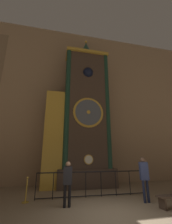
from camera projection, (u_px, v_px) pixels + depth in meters
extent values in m
plane|color=#847056|center=(114.00, 217.00, 4.81)|extent=(28.00, 28.00, 0.00)
cube|color=#997A5B|center=(81.00, 99.00, 12.32)|extent=(24.00, 0.30, 12.71)
cube|color=#423328|center=(86.00, 178.00, 9.53)|extent=(3.71, 1.61, 1.12)
cube|color=#423328|center=(86.00, 106.00, 10.89)|extent=(2.96, 1.40, 8.49)
cube|color=gold|center=(86.00, 57.00, 11.97)|extent=(3.20, 1.54, 0.20)
cylinder|color=gold|center=(89.00, 160.00, 9.16)|extent=(0.59, 0.05, 0.59)
cylinder|color=silver|center=(89.00, 160.00, 9.13)|extent=(0.48, 0.03, 0.48)
cylinder|color=gold|center=(88.00, 112.00, 10.01)|extent=(2.06, 0.07, 2.06)
cylinder|color=#4C515B|center=(88.00, 112.00, 9.97)|extent=(1.77, 0.04, 1.77)
cylinder|color=gold|center=(89.00, 112.00, 9.95)|extent=(0.25, 0.03, 0.25)
cube|color=black|center=(87.00, 76.00, 11.37)|extent=(0.95, 0.42, 0.95)
sphere|color=black|center=(88.00, 73.00, 10.97)|extent=(0.76, 0.76, 0.76)
cylinder|color=#193828|center=(67.00, 102.00, 10.04)|extent=(0.35, 0.35, 8.49)
cylinder|color=#193828|center=(107.00, 105.00, 10.63)|extent=(0.35, 0.35, 8.49)
cylinder|color=gold|center=(86.00, 55.00, 12.14)|extent=(0.94, 0.94, 0.30)
cone|color=#1C3D2C|center=(86.00, 48.00, 12.32)|extent=(0.89, 0.89, 1.02)
sphere|color=gold|center=(86.00, 42.00, 12.50)|extent=(0.20, 0.20, 0.20)
cube|color=brown|center=(54.00, 138.00, 9.83)|extent=(1.23, 1.19, 6.07)
cube|color=gold|center=(54.00, 136.00, 9.26)|extent=(1.29, 0.06, 6.07)
cylinder|color=black|center=(36.00, 186.00, 6.71)|extent=(0.04, 0.04, 1.14)
cylinder|color=black|center=(53.00, 186.00, 6.87)|extent=(0.04, 0.04, 1.14)
cylinder|color=black|center=(70.00, 185.00, 7.03)|extent=(0.04, 0.04, 1.14)
cylinder|color=black|center=(86.00, 184.00, 7.19)|extent=(0.04, 0.04, 1.14)
cylinder|color=black|center=(101.00, 184.00, 7.35)|extent=(0.04, 0.04, 1.14)
cylinder|color=black|center=(116.00, 183.00, 7.50)|extent=(0.04, 0.04, 1.14)
cylinder|color=black|center=(130.00, 182.00, 7.66)|extent=(0.04, 0.04, 1.14)
cylinder|color=black|center=(143.00, 182.00, 7.82)|extent=(0.04, 0.04, 1.14)
cylinder|color=black|center=(93.00, 172.00, 7.42)|extent=(5.38, 0.05, 0.05)
cylinder|color=black|center=(94.00, 196.00, 7.12)|extent=(5.38, 0.04, 0.04)
cylinder|color=black|center=(65.00, 196.00, 5.74)|extent=(0.11, 0.11, 0.79)
cylinder|color=black|center=(69.00, 196.00, 5.78)|extent=(0.11, 0.11, 0.79)
cube|color=black|center=(68.00, 175.00, 5.97)|extent=(0.37, 0.27, 0.67)
sphere|color=#8C664C|center=(68.00, 164.00, 6.09)|extent=(0.20, 0.20, 0.20)
cylinder|color=#1B213A|center=(144.00, 191.00, 6.33)|extent=(0.11, 0.11, 0.87)
cylinder|color=#1B213A|center=(148.00, 191.00, 6.37)|extent=(0.11, 0.11, 0.87)
cube|color=navy|center=(144.00, 171.00, 6.58)|extent=(0.37, 0.28, 0.75)
sphere|color=brown|center=(143.00, 160.00, 6.71)|extent=(0.22, 0.22, 0.22)
cylinder|color=#B28E33|center=(25.00, 202.00, 6.24)|extent=(0.28, 0.28, 0.04)
cylinder|color=#B28E33|center=(26.00, 190.00, 6.37)|extent=(0.06, 0.06, 0.93)
sphere|color=#B28E33|center=(28.00, 178.00, 6.51)|extent=(0.09, 0.09, 0.09)
cube|color=#423328|center=(163.00, 203.00, 5.50)|extent=(0.08, 0.36, 0.39)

